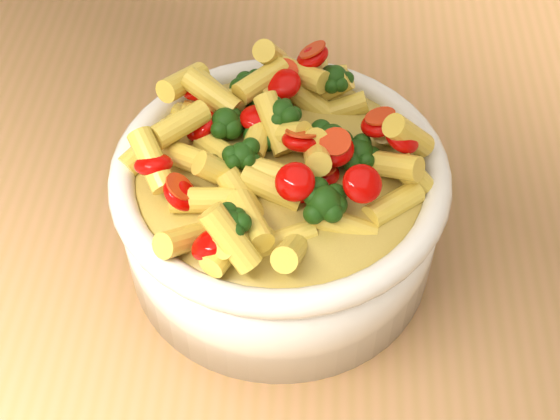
{
  "coord_description": "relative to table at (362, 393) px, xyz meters",
  "views": [
    {
      "loc": [
        -0.05,
        -0.29,
        1.37
      ],
      "look_at": [
        -0.07,
        0.06,
        0.95
      ],
      "focal_mm": 50.0,
      "sensor_mm": 36.0,
      "label": 1
    }
  ],
  "objects": [
    {
      "name": "serving_bowl",
      "position": [
        -0.07,
        0.06,
        0.15
      ],
      "size": [
        0.23,
        0.23,
        0.1
      ],
      "color": "white",
      "rests_on": "table"
    },
    {
      "name": "pasta_salad",
      "position": [
        -0.07,
        0.06,
        0.21
      ],
      "size": [
        0.18,
        0.18,
        0.04
      ],
      "color": "#F2CE4C",
      "rests_on": "serving_bowl"
    },
    {
      "name": "table",
      "position": [
        0.0,
        0.0,
        0.0
      ],
      "size": [
        1.2,
        0.8,
        0.9
      ],
      "color": "#A57246",
      "rests_on": "ground"
    }
  ]
}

